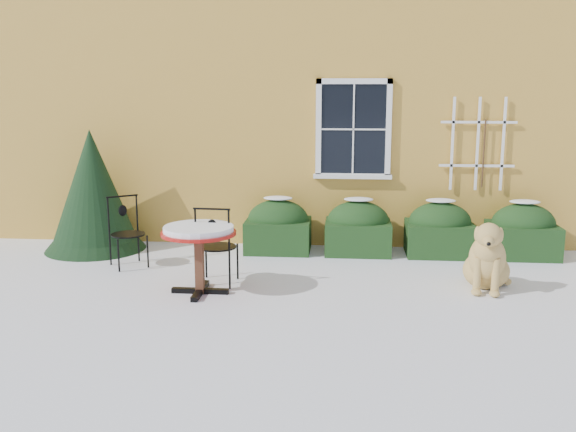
# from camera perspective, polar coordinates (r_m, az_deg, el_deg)

# --- Properties ---
(ground) EXTENTS (80.00, 80.00, 0.00)m
(ground) POSITION_cam_1_polar(r_m,az_deg,el_deg) (8.12, -0.63, -7.62)
(ground) COLOR white
(ground) RESTS_ON ground
(house) EXTENTS (12.40, 8.40, 6.40)m
(house) POSITION_cam_1_polar(r_m,az_deg,el_deg) (14.68, 2.13, 13.55)
(house) COLOR gold
(house) RESTS_ON ground
(hedge_row) EXTENTS (4.95, 0.80, 0.91)m
(hedge_row) POSITION_cam_1_polar(r_m,az_deg,el_deg) (10.47, 9.79, -1.18)
(hedge_row) COLOR black
(hedge_row) RESTS_ON ground
(evergreen_shrub) EXTENTS (1.64, 1.64, 1.99)m
(evergreen_shrub) POSITION_cam_1_polar(r_m,az_deg,el_deg) (11.01, -16.91, 1.21)
(evergreen_shrub) COLOR black
(evergreen_shrub) RESTS_ON ground
(bistro_table) EXTENTS (0.97, 0.97, 0.90)m
(bistro_table) POSITION_cam_1_polar(r_m,az_deg,el_deg) (8.32, -7.94, -1.90)
(bistro_table) COLOR black
(bistro_table) RESTS_ON ground
(patio_chair_near) EXTENTS (0.53, 0.52, 1.09)m
(patio_chair_near) POSITION_cam_1_polar(r_m,az_deg,el_deg) (8.74, -6.40, -2.60)
(patio_chair_near) COLOR black
(patio_chair_near) RESTS_ON ground
(patio_chair_far) EXTENTS (0.65, 0.65, 1.05)m
(patio_chair_far) POSITION_cam_1_polar(r_m,az_deg,el_deg) (9.89, -14.12, -1.36)
(patio_chair_far) COLOR black
(patio_chair_far) RESTS_ON ground
(dog) EXTENTS (0.74, 1.04, 0.98)m
(dog) POSITION_cam_1_polar(r_m,az_deg,el_deg) (8.87, 17.27, -3.86)
(dog) COLOR tan
(dog) RESTS_ON ground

